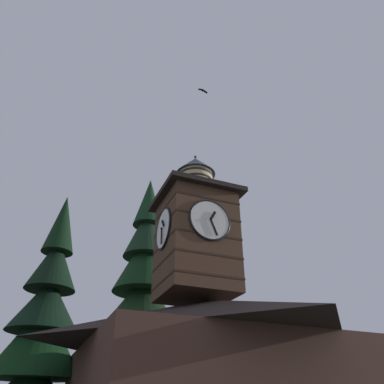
% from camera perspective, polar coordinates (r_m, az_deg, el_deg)
% --- Properties ---
extents(building_main, '(10.93, 11.57, 6.43)m').
position_cam_1_polar(building_main, '(17.60, 2.38, -25.83)').
color(building_main, '#472D24').
rests_on(building_main, ground_plane).
extents(clock_tower, '(4.00, 4.00, 7.98)m').
position_cam_1_polar(clock_tower, '(18.94, 0.54, -6.10)').
color(clock_tower, '#4C3323').
rests_on(clock_tower, building_main).
extents(pine_tree_behind, '(6.76, 6.76, 16.82)m').
position_cam_1_polar(pine_tree_behind, '(24.26, -7.61, -18.78)').
color(pine_tree_behind, '#473323').
rests_on(pine_tree_behind, ground_plane).
extents(pine_tree_aside, '(5.18, 5.18, 12.87)m').
position_cam_1_polar(pine_tree_aside, '(20.75, -21.86, -19.80)').
color(pine_tree_aside, '#473323').
rests_on(pine_tree_aside, ground_plane).
extents(moon, '(2.37, 2.37, 2.37)m').
position_cam_1_polar(moon, '(54.65, 7.46, -22.96)').
color(moon, silver).
extents(flying_bird_high, '(0.67, 0.24, 0.12)m').
position_cam_1_polar(flying_bird_high, '(25.02, 1.65, 14.99)').
color(flying_bird_high, black).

